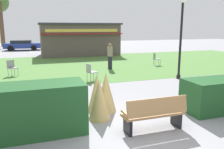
{
  "coord_description": "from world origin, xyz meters",
  "views": [
    {
      "loc": [
        -2.42,
        -4.93,
        2.7
      ],
      "look_at": [
        0.18,
        2.77,
        1.03
      ],
      "focal_mm": 36.57,
      "sensor_mm": 36.0,
      "label": 1
    }
  ],
  "objects_px": {
    "cafe_chair_east": "(12,67)",
    "cafe_chair_center": "(156,58)",
    "cafe_chair_west": "(90,71)",
    "parked_car_center_slot": "(68,44)",
    "parked_car_west_slot": "(23,45)",
    "lamppost_mid": "(181,28)",
    "trash_bin": "(27,118)",
    "park_bench": "(154,114)",
    "food_kiosk": "(79,39)",
    "person_strolling": "(110,56)"
  },
  "relations": [
    {
      "from": "cafe_chair_east",
      "to": "cafe_chair_center",
      "type": "distance_m",
      "value": 9.61
    },
    {
      "from": "cafe_chair_west",
      "to": "parked_car_center_slot",
      "type": "xyz_separation_m",
      "value": [
        1.53,
        18.67,
        0.12
      ]
    },
    {
      "from": "parked_car_west_slot",
      "to": "parked_car_center_slot",
      "type": "bearing_deg",
      "value": -0.02
    },
    {
      "from": "lamppost_mid",
      "to": "parked_car_center_slot",
      "type": "height_order",
      "value": "lamppost_mid"
    },
    {
      "from": "trash_bin",
      "to": "cafe_chair_east",
      "type": "height_order",
      "value": "cafe_chair_east"
    },
    {
      "from": "cafe_chair_center",
      "to": "park_bench",
      "type": "bearing_deg",
      "value": -119.54
    },
    {
      "from": "cafe_chair_east",
      "to": "parked_car_west_slot",
      "type": "height_order",
      "value": "parked_car_west_slot"
    },
    {
      "from": "food_kiosk",
      "to": "person_strolling",
      "type": "xyz_separation_m",
      "value": [
        0.37,
        -8.71,
        -0.71
      ]
    },
    {
      "from": "trash_bin",
      "to": "parked_car_center_slot",
      "type": "height_order",
      "value": "parked_car_center_slot"
    },
    {
      "from": "cafe_chair_west",
      "to": "cafe_chair_east",
      "type": "bearing_deg",
      "value": 145.54
    },
    {
      "from": "trash_bin",
      "to": "parked_car_west_slot",
      "type": "height_order",
      "value": "parked_car_west_slot"
    },
    {
      "from": "park_bench",
      "to": "parked_car_west_slot",
      "type": "xyz_separation_m",
      "value": [
        -4.25,
        24.89,
        0.16
      ]
    },
    {
      "from": "food_kiosk",
      "to": "cafe_chair_center",
      "type": "relative_size",
      "value": 8.66
    },
    {
      "from": "trash_bin",
      "to": "food_kiosk",
      "type": "xyz_separation_m",
      "value": [
        4.6,
        16.84,
        1.19
      ]
    },
    {
      "from": "trash_bin",
      "to": "cafe_chair_west",
      "type": "height_order",
      "value": "cafe_chair_west"
    },
    {
      "from": "park_bench",
      "to": "person_strolling",
      "type": "height_order",
      "value": "person_strolling"
    },
    {
      "from": "food_kiosk",
      "to": "person_strolling",
      "type": "height_order",
      "value": "food_kiosk"
    },
    {
      "from": "trash_bin",
      "to": "cafe_chair_east",
      "type": "distance_m",
      "value": 7.98
    },
    {
      "from": "trash_bin",
      "to": "parked_car_center_slot",
      "type": "distance_m",
      "value": 24.3
    },
    {
      "from": "lamppost_mid",
      "to": "person_strolling",
      "type": "xyz_separation_m",
      "value": [
        -2.6,
        3.92,
        -1.83
      ]
    },
    {
      "from": "cafe_chair_west",
      "to": "parked_car_center_slot",
      "type": "height_order",
      "value": "parked_car_center_slot"
    },
    {
      "from": "cafe_chair_center",
      "to": "person_strolling",
      "type": "distance_m",
      "value": 3.66
    },
    {
      "from": "cafe_chair_center",
      "to": "person_strolling",
      "type": "height_order",
      "value": "person_strolling"
    },
    {
      "from": "trash_bin",
      "to": "cafe_chair_west",
      "type": "relative_size",
      "value": 0.86
    },
    {
      "from": "park_bench",
      "to": "trash_bin",
      "type": "bearing_deg",
      "value": 162.45
    },
    {
      "from": "person_strolling",
      "to": "cafe_chair_west",
      "type": "bearing_deg",
      "value": -105.17
    },
    {
      "from": "food_kiosk",
      "to": "park_bench",
      "type": "bearing_deg",
      "value": -94.5
    },
    {
      "from": "park_bench",
      "to": "trash_bin",
      "type": "height_order",
      "value": "park_bench"
    },
    {
      "from": "park_bench",
      "to": "lamppost_mid",
      "type": "bearing_deg",
      "value": 50.06
    },
    {
      "from": "trash_bin",
      "to": "person_strolling",
      "type": "relative_size",
      "value": 0.45
    },
    {
      "from": "lamppost_mid",
      "to": "cafe_chair_center",
      "type": "distance_m",
      "value": 4.92
    },
    {
      "from": "park_bench",
      "to": "lamppost_mid",
      "type": "relative_size",
      "value": 0.4
    },
    {
      "from": "food_kiosk",
      "to": "cafe_chair_center",
      "type": "distance_m",
      "value": 9.29
    },
    {
      "from": "cafe_chair_west",
      "to": "parked_car_center_slot",
      "type": "relative_size",
      "value": 0.21
    },
    {
      "from": "trash_bin",
      "to": "lamppost_mid",
      "type": "bearing_deg",
      "value": 29.11
    },
    {
      "from": "trash_bin",
      "to": "person_strolling",
      "type": "height_order",
      "value": "person_strolling"
    },
    {
      "from": "lamppost_mid",
      "to": "trash_bin",
      "type": "relative_size",
      "value": 5.57
    },
    {
      "from": "trash_bin",
      "to": "person_strolling",
      "type": "xyz_separation_m",
      "value": [
        4.97,
        8.13,
        0.48
      ]
    },
    {
      "from": "lamppost_mid",
      "to": "food_kiosk",
      "type": "bearing_deg",
      "value": 103.25
    },
    {
      "from": "trash_bin",
      "to": "cafe_chair_center",
      "type": "bearing_deg",
      "value": 44.74
    },
    {
      "from": "lamppost_mid",
      "to": "cafe_chair_east",
      "type": "relative_size",
      "value": 4.81
    },
    {
      "from": "food_kiosk",
      "to": "person_strolling",
      "type": "bearing_deg",
      "value": -87.55
    },
    {
      "from": "park_bench",
      "to": "parked_car_center_slot",
      "type": "height_order",
      "value": "parked_car_center_slot"
    },
    {
      "from": "park_bench",
      "to": "person_strolling",
      "type": "relative_size",
      "value": 1.01
    },
    {
      "from": "trash_bin",
      "to": "cafe_chair_east",
      "type": "xyz_separation_m",
      "value": [
        -0.99,
        7.92,
        0.14
      ]
    },
    {
      "from": "lamppost_mid",
      "to": "person_strolling",
      "type": "bearing_deg",
      "value": 123.59
    },
    {
      "from": "person_strolling",
      "to": "parked_car_west_slot",
      "type": "xyz_separation_m",
      "value": [
        -6.03,
        15.75,
        -0.22
      ]
    },
    {
      "from": "food_kiosk",
      "to": "cafe_chair_west",
      "type": "xyz_separation_m",
      "value": [
        -1.65,
        -11.63,
        -1.05
      ]
    },
    {
      "from": "cafe_chair_east",
      "to": "parked_car_west_slot",
      "type": "bearing_deg",
      "value": 90.25
    },
    {
      "from": "parked_car_center_slot",
      "to": "food_kiosk",
      "type": "bearing_deg",
      "value": -89.02
    }
  ]
}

